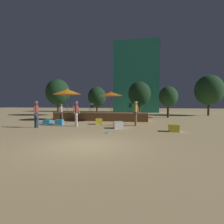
{
  "coord_description": "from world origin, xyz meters",
  "views": [
    {
      "loc": [
        2.52,
        -6.67,
        1.71
      ],
      "look_at": [
        0.0,
        4.98,
        1.14
      ],
      "focal_mm": 28.0,
      "sensor_mm": 36.0,
      "label": 1
    }
  ],
  "objects_px": {
    "background_tree_0": "(209,90)",
    "background_tree_4": "(139,94)",
    "person_3": "(36,112)",
    "patio_umbrella_0": "(111,94)",
    "person_2": "(136,112)",
    "cube_seat_1": "(118,125)",
    "cube_seat_0": "(99,121)",
    "cube_seat_4": "(174,128)",
    "bistro_chair_0": "(91,107)",
    "frisbee_disc": "(107,133)",
    "background_tree_2": "(58,92)",
    "cube_seat_2": "(47,122)",
    "bistro_chair_1": "(130,107)",
    "background_tree_3": "(97,97)",
    "person_1": "(76,112)",
    "cube_seat_3": "(60,122)",
    "background_tree_1": "(168,97)",
    "patio_umbrella_1": "(67,92)",
    "person_0": "(61,113)"
  },
  "relations": [
    {
      "from": "background_tree_0",
      "to": "background_tree_4",
      "type": "xyz_separation_m",
      "value": [
        -9.59,
        -2.67,
        -0.55
      ]
    },
    {
      "from": "person_3",
      "to": "background_tree_4",
      "type": "height_order",
      "value": "background_tree_4"
    },
    {
      "from": "patio_umbrella_0",
      "to": "person_2",
      "type": "distance_m",
      "value": 4.27
    },
    {
      "from": "cube_seat_1",
      "to": "person_2",
      "type": "relative_size",
      "value": 0.42
    },
    {
      "from": "patio_umbrella_0",
      "to": "cube_seat_0",
      "type": "xyz_separation_m",
      "value": [
        -0.43,
        -2.67,
        -2.41
      ]
    },
    {
      "from": "patio_umbrella_0",
      "to": "cube_seat_4",
      "type": "distance_m",
      "value": 7.77
    },
    {
      "from": "person_2",
      "to": "background_tree_0",
      "type": "bearing_deg",
      "value": 127.45
    },
    {
      "from": "bistro_chair_0",
      "to": "frisbee_disc",
      "type": "height_order",
      "value": "bistro_chair_0"
    },
    {
      "from": "patio_umbrella_0",
      "to": "background_tree_2",
      "type": "bearing_deg",
      "value": 144.08
    },
    {
      "from": "cube_seat_2",
      "to": "cube_seat_1",
      "type": "bearing_deg",
      "value": -9.13
    },
    {
      "from": "bistro_chair_1",
      "to": "background_tree_2",
      "type": "height_order",
      "value": "background_tree_2"
    },
    {
      "from": "cube_seat_0",
      "to": "background_tree_3",
      "type": "relative_size",
      "value": 0.15
    },
    {
      "from": "cube_seat_2",
      "to": "person_2",
      "type": "height_order",
      "value": "person_2"
    },
    {
      "from": "person_1",
      "to": "cube_seat_3",
      "type": "bearing_deg",
      "value": 25.93
    },
    {
      "from": "cube_seat_3",
      "to": "bistro_chair_0",
      "type": "relative_size",
      "value": 0.73
    },
    {
      "from": "person_1",
      "to": "person_3",
      "type": "distance_m",
      "value": 2.77
    },
    {
      "from": "cube_seat_3",
      "to": "person_2",
      "type": "distance_m",
      "value": 6.19
    },
    {
      "from": "cube_seat_1",
      "to": "bistro_chair_1",
      "type": "distance_m",
      "value": 6.05
    },
    {
      "from": "person_2",
      "to": "background_tree_0",
      "type": "distance_m",
      "value": 16.68
    },
    {
      "from": "cube_seat_4",
      "to": "person_2",
      "type": "distance_m",
      "value": 3.52
    },
    {
      "from": "background_tree_1",
      "to": "person_1",
      "type": "bearing_deg",
      "value": -127.39
    },
    {
      "from": "background_tree_1",
      "to": "background_tree_4",
      "type": "relative_size",
      "value": 0.8
    },
    {
      "from": "cube_seat_0",
      "to": "bistro_chair_1",
      "type": "height_order",
      "value": "bistro_chair_1"
    },
    {
      "from": "background_tree_1",
      "to": "cube_seat_0",
      "type": "bearing_deg",
      "value": -127.0
    },
    {
      "from": "patio_umbrella_1",
      "to": "background_tree_1",
      "type": "bearing_deg",
      "value": 27.33
    },
    {
      "from": "frisbee_disc",
      "to": "background_tree_0",
      "type": "xyz_separation_m",
      "value": [
        10.57,
        17.39,
        3.6
      ]
    },
    {
      "from": "bistro_chair_0",
      "to": "frisbee_disc",
      "type": "xyz_separation_m",
      "value": [
        3.53,
        -7.53,
        -1.38
      ]
    },
    {
      "from": "background_tree_3",
      "to": "background_tree_4",
      "type": "xyz_separation_m",
      "value": [
        7.22,
        -3.56,
        0.22
      ]
    },
    {
      "from": "person_0",
      "to": "background_tree_1",
      "type": "relative_size",
      "value": 0.45
    },
    {
      "from": "cube_seat_2",
      "to": "background_tree_4",
      "type": "distance_m",
      "value": 13.8
    },
    {
      "from": "cube_seat_0",
      "to": "person_2",
      "type": "relative_size",
      "value": 0.36
    },
    {
      "from": "patio_umbrella_0",
      "to": "person_0",
      "type": "xyz_separation_m",
      "value": [
        -3.87,
        -2.58,
        -1.71
      ]
    },
    {
      "from": "person_2",
      "to": "background_tree_3",
      "type": "distance_m",
      "value": 16.5
    },
    {
      "from": "person_3",
      "to": "background_tree_2",
      "type": "bearing_deg",
      "value": -67.57
    },
    {
      "from": "bistro_chair_1",
      "to": "frisbee_disc",
      "type": "bearing_deg",
      "value": -65.62
    },
    {
      "from": "background_tree_3",
      "to": "background_tree_2",
      "type": "bearing_deg",
      "value": -134.1
    },
    {
      "from": "cube_seat_1",
      "to": "cube_seat_2",
      "type": "relative_size",
      "value": 1.22
    },
    {
      "from": "patio_umbrella_0",
      "to": "bistro_chair_1",
      "type": "bearing_deg",
      "value": 37.05
    },
    {
      "from": "cube_seat_3",
      "to": "person_3",
      "type": "xyz_separation_m",
      "value": [
        -0.67,
        -2.01,
        0.88
      ]
    },
    {
      "from": "cube_seat_2",
      "to": "background_tree_1",
      "type": "bearing_deg",
      "value": 41.97
    },
    {
      "from": "background_tree_1",
      "to": "background_tree_2",
      "type": "relative_size",
      "value": 0.72
    },
    {
      "from": "person_1",
      "to": "bistro_chair_1",
      "type": "bearing_deg",
      "value": -75.4
    },
    {
      "from": "patio_umbrella_0",
      "to": "person_0",
      "type": "bearing_deg",
      "value": -146.27
    },
    {
      "from": "bistro_chair_1",
      "to": "background_tree_4",
      "type": "height_order",
      "value": "background_tree_4"
    },
    {
      "from": "background_tree_1",
      "to": "background_tree_4",
      "type": "height_order",
      "value": "background_tree_4"
    },
    {
      "from": "background_tree_2",
      "to": "cube_seat_1",
      "type": "bearing_deg",
      "value": -46.23
    },
    {
      "from": "person_1",
      "to": "background_tree_4",
      "type": "height_order",
      "value": "background_tree_4"
    },
    {
      "from": "cube_seat_4",
      "to": "frisbee_disc",
      "type": "xyz_separation_m",
      "value": [
        -3.84,
        -1.4,
        -0.2
      ]
    },
    {
      "from": "cube_seat_1",
      "to": "frisbee_disc",
      "type": "relative_size",
      "value": 2.93
    },
    {
      "from": "background_tree_1",
      "to": "background_tree_2",
      "type": "bearing_deg",
      "value": 175.51
    }
  ]
}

